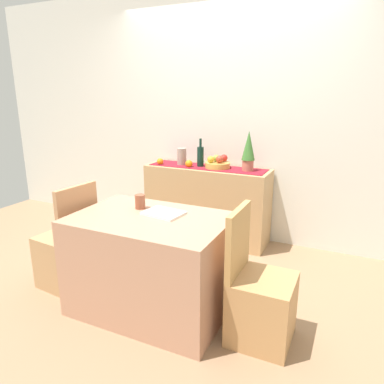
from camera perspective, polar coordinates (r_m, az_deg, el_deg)
The scene contains 19 objects.
ground_plane at distance 3.32m, azimuth -1.98°, elevation -13.48°, with size 6.40×6.40×0.02m, color #9B7858.
room_wall_rear at distance 3.99m, azimuth 5.74°, elevation 11.91°, with size 6.40×0.06×2.70m, color silver.
sideboard_console at distance 3.97m, azimuth 2.38°, elevation -1.87°, with size 1.36×0.42×0.82m, color tan.
table_runner at distance 3.87m, azimuth 2.45°, elevation 3.98°, with size 1.27×0.32×0.01m, color maroon.
fruit_bowl at distance 3.82m, azimuth 4.09°, elevation 4.29°, with size 0.26×0.26×0.06m, color gold.
apple_front at distance 3.77m, azimuth 4.41°, elevation 5.21°, with size 0.08×0.08×0.08m, color #BD3C28.
apple_center at distance 3.86m, azimuth 3.88°, elevation 5.39°, with size 0.07×0.07×0.07m, color #89A53C.
apple_left at distance 3.78m, azimuth 2.99°, elevation 5.21°, with size 0.07×0.07×0.07m, color gold.
apple_upper at distance 3.86m, azimuth 5.11°, elevation 5.40°, with size 0.08×0.08×0.08m, color red.
wine_bottle at distance 3.88m, azimuth 1.35°, elevation 5.71°, with size 0.07×0.07×0.31m.
ceramic_vase at distance 3.98m, azimuth -1.65°, elevation 5.64°, with size 0.10×0.10×0.19m, color tan.
potted_plant at distance 3.68m, azimuth 8.97°, elevation 6.60°, with size 0.13×0.13×0.41m.
orange_loose_near_bowl at distance 3.86m, azimuth -0.50°, elevation 4.52°, with size 0.08×0.08×0.08m, color orange.
orange_loose_mid at distance 4.02m, azimuth -5.09°, elevation 4.86°, with size 0.07×0.07×0.07m, color orange.
dining_table at distance 2.74m, azimuth -6.44°, elevation -11.27°, with size 1.13×0.76×0.74m, color tan.
open_book at distance 2.64m, azimuth -4.54°, elevation -3.37°, with size 0.28×0.21×0.02m, color white.
coffee_cup at distance 2.78m, azimuth -8.25°, elevation -1.52°, with size 0.08×0.08×0.11m, color brown.
chair_near_window at distance 3.26m, azimuth -19.07°, elevation -9.55°, with size 0.44×0.44×0.90m.
chair_by_corner at distance 2.51m, azimuth 10.70°, elevation -16.93°, with size 0.40×0.40×0.90m.
Camera 1 is at (1.34, -2.57, 1.61)m, focal length 33.55 mm.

